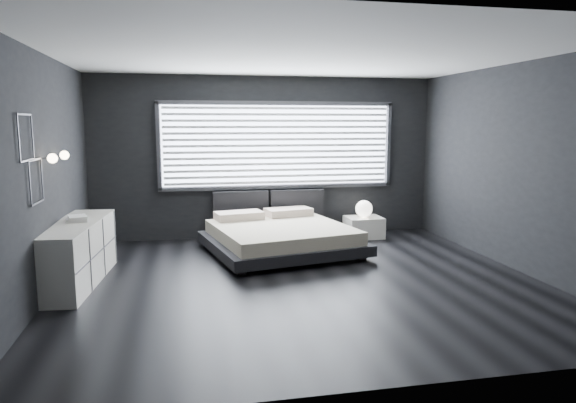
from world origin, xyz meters
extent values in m
plane|color=black|center=(0.00, 0.00, 0.00)|extent=(6.00, 6.00, 0.00)
plane|color=silver|center=(0.00, 0.00, 2.80)|extent=(6.00, 6.00, 0.00)
cube|color=black|center=(0.00, 2.75, 1.40)|extent=(6.00, 0.04, 2.80)
cube|color=black|center=(0.00, -2.75, 1.40)|extent=(6.00, 0.04, 2.80)
cube|color=black|center=(-3.00, 0.00, 1.40)|extent=(0.04, 5.50, 2.80)
cube|color=black|center=(3.00, 0.00, 1.40)|extent=(0.04, 5.50, 2.80)
cube|color=white|center=(0.20, 2.73, 1.61)|extent=(4.00, 0.02, 1.38)
cube|color=#47474C|center=(-1.84, 2.70, 1.61)|extent=(0.06, 0.08, 1.48)
cube|color=#47474C|center=(2.24, 2.70, 1.61)|extent=(0.06, 0.08, 1.48)
cube|color=#47474C|center=(0.20, 2.70, 2.34)|extent=(4.14, 0.08, 0.06)
cube|color=#47474C|center=(0.20, 2.70, 0.88)|extent=(4.14, 0.08, 0.06)
cube|color=silver|center=(0.20, 2.67, 1.61)|extent=(3.94, 0.03, 1.32)
cube|color=black|center=(-0.48, 2.64, 0.57)|extent=(0.96, 0.16, 0.52)
cube|color=black|center=(0.52, 2.64, 0.57)|extent=(0.96, 0.16, 0.52)
cylinder|color=silver|center=(-2.95, 0.05, 1.60)|extent=(0.10, 0.02, 0.02)
sphere|color=#FFE5B7|center=(-2.88, 0.05, 1.60)|extent=(0.11, 0.11, 0.11)
cylinder|color=silver|center=(-2.95, 0.65, 1.60)|extent=(0.10, 0.02, 0.02)
sphere|color=#FFE5B7|center=(-2.88, 0.65, 1.60)|extent=(0.11, 0.11, 0.11)
cube|color=#47474C|center=(-2.98, -0.55, 2.08)|extent=(0.01, 0.46, 0.02)
cube|color=#47474C|center=(-2.98, -0.55, 1.62)|extent=(0.01, 0.46, 0.02)
cube|color=#47474C|center=(-2.98, -0.32, 1.85)|extent=(0.01, 0.02, 0.46)
cube|color=#47474C|center=(-2.98, -0.78, 1.85)|extent=(0.01, 0.02, 0.46)
cube|color=#47474C|center=(-2.98, -0.30, 1.61)|extent=(0.01, 0.46, 0.02)
cube|color=#47474C|center=(-2.98, -0.30, 1.15)|extent=(0.01, 0.46, 0.02)
cube|color=#47474C|center=(-2.98, -0.07, 1.38)|extent=(0.01, 0.02, 0.46)
cube|color=#47474C|center=(-2.98, -0.53, 1.38)|extent=(0.01, 0.02, 0.46)
cube|color=black|center=(-0.72, 0.45, 0.04)|extent=(0.14, 0.14, 0.08)
cube|color=black|center=(1.10, 0.83, 0.04)|extent=(0.14, 0.14, 0.08)
cube|color=black|center=(-1.06, 2.08, 0.04)|extent=(0.14, 0.14, 0.08)
cube|color=black|center=(0.76, 2.46, 0.04)|extent=(0.14, 0.14, 0.08)
cube|color=black|center=(0.02, 1.46, 0.16)|extent=(2.52, 2.45, 0.16)
cube|color=beige|center=(0.02, 1.46, 0.33)|extent=(2.27, 2.27, 0.20)
cube|color=beige|center=(-0.57, 2.12, 0.49)|extent=(0.83, 0.56, 0.13)
cube|color=beige|center=(0.30, 2.29, 0.49)|extent=(0.83, 0.56, 0.13)
cube|color=white|center=(1.65, 2.27, 0.18)|extent=(0.63, 0.52, 0.36)
sphere|color=white|center=(1.65, 2.27, 0.51)|extent=(0.30, 0.30, 0.30)
cube|color=white|center=(-2.78, 0.48, 0.39)|extent=(0.72, 1.98, 0.78)
cube|color=#47474C|center=(-2.51, 0.45, 0.39)|extent=(0.19, 1.91, 0.76)
cube|color=silver|center=(-2.77, 0.60, 0.79)|extent=(0.30, 0.36, 0.04)
cube|color=silver|center=(-2.76, 0.58, 0.83)|extent=(0.28, 0.33, 0.03)
camera|label=1|loc=(-1.41, -6.16, 1.99)|focal=32.00mm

